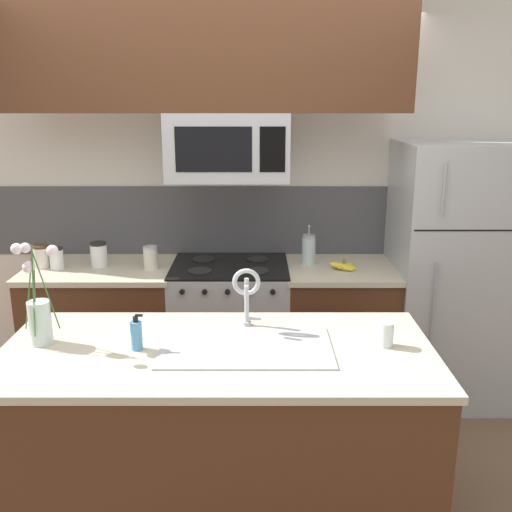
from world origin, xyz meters
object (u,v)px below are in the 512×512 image
at_px(stove_range, 233,330).
at_px(dish_soap_bottle, 139,335).
at_px(french_press, 311,250).
at_px(flower_vase, 42,313).
at_px(storage_jar_medium, 59,258).
at_px(storage_jar_tall, 45,256).
at_px(microwave, 231,147).
at_px(refrigerator, 458,274).
at_px(sink_faucet, 249,290).
at_px(spare_glass, 388,334).
at_px(storage_jar_short, 101,254).
at_px(storage_jar_squat, 153,257).
at_px(banana_bunch, 346,266).

relative_size(stove_range, dish_soap_bottle, 5.64).
bearing_deg(stove_range, dish_soap_bottle, -105.55).
bearing_deg(french_press, flower_vase, -136.16).
xyz_separation_m(storage_jar_medium, flower_vase, (0.32, -1.16, 0.07)).
height_order(stove_range, french_press, french_press).
bearing_deg(storage_jar_tall, microwave, -0.49).
distance_m(storage_jar_tall, flower_vase, 1.27).
height_order(refrigerator, sink_faucet, refrigerator).
bearing_deg(storage_jar_medium, sink_faucet, -38.62).
xyz_separation_m(stove_range, french_press, (0.52, 0.06, 0.55)).
height_order(microwave, french_press, microwave).
bearing_deg(storage_jar_medium, storage_jar_tall, 164.33).
relative_size(storage_jar_medium, dish_soap_bottle, 0.85).
bearing_deg(storage_jar_medium, spare_glass, -32.54).
height_order(microwave, storage_jar_short, microwave).
distance_m(storage_jar_tall, spare_glass, 2.31).
height_order(storage_jar_tall, storage_jar_medium, storage_jar_tall).
distance_m(stove_range, storage_jar_tall, 1.33).
bearing_deg(stove_range, refrigerator, 0.77).
bearing_deg(dish_soap_bottle, sink_faucet, 25.72).
distance_m(storage_jar_short, storage_jar_squat, 0.35).
distance_m(storage_jar_tall, french_press, 1.74).
distance_m(refrigerator, flower_vase, 2.59).
height_order(storage_jar_medium, spare_glass, storage_jar_medium).
bearing_deg(refrigerator, dish_soap_bottle, -145.09).
relative_size(storage_jar_short, sink_faucet, 0.53).
bearing_deg(flower_vase, dish_soap_bottle, -8.06).
bearing_deg(microwave, refrigerator, 1.58).
xyz_separation_m(microwave, storage_jar_tall, (-1.22, 0.01, -0.70)).
height_order(stove_range, dish_soap_bottle, dish_soap_bottle).
bearing_deg(banana_bunch, french_press, 151.20).
bearing_deg(storage_jar_squat, storage_jar_medium, -179.59).
xyz_separation_m(stove_range, storage_jar_medium, (-1.11, -0.04, 0.52)).
bearing_deg(storage_jar_squat, sink_faucet, -57.41).
distance_m(storage_jar_medium, storage_jar_squat, 0.60).
bearing_deg(spare_glass, french_press, 100.11).
distance_m(refrigerator, storage_jar_squat, 2.00).
xyz_separation_m(stove_range, dish_soap_bottle, (-0.35, -1.26, 0.52)).
bearing_deg(dish_soap_bottle, microwave, 74.19).
distance_m(banana_bunch, french_press, 0.26).
bearing_deg(french_press, storage_jar_medium, -176.50).
bearing_deg(flower_vase, french_press, 43.84).
bearing_deg(refrigerator, sink_faucet, -142.25).
bearing_deg(dish_soap_bottle, spare_glass, 1.83).
bearing_deg(storage_jar_squat, storage_jar_tall, 177.99).
relative_size(storage_jar_medium, french_press, 0.53).
bearing_deg(microwave, storage_jar_medium, -179.04).
distance_m(storage_jar_squat, dish_soap_bottle, 1.24).
distance_m(french_press, sink_faucet, 1.16).
bearing_deg(french_press, storage_jar_tall, -177.67).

